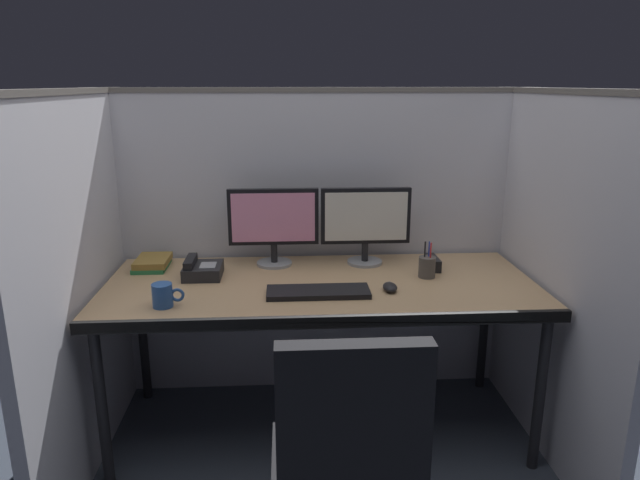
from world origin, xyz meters
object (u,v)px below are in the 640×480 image
monitor_right (366,221)px  book_stack (152,263)px  red_stapler (433,263)px  desk_phone (202,270)px  computer_mouse (390,287)px  desk (321,293)px  monitor_left (273,222)px  pen_cup (427,267)px  keyboard_main (318,292)px  coffee_mug (163,295)px

monitor_right → book_stack: size_ratio=2.04×
monitor_right → red_stapler: 0.38m
desk_phone → computer_mouse: bearing=-16.1°
desk → monitor_left: size_ratio=4.42×
desk → monitor_right: 0.44m
book_stack → pen_cup: (1.28, -0.21, 0.02)m
monitor_right → keyboard_main: (-0.25, -0.41, -0.20)m
monitor_right → keyboard_main: monitor_right is taller
monitor_right → desk_phone: size_ratio=2.26×
keyboard_main → book_stack: bearing=152.3°
desk → book_stack: bearing=161.5°
monitor_left → keyboard_main: 0.50m
monitor_right → coffee_mug: bearing=-149.7°
keyboard_main → pen_cup: 0.54m
desk → desk_phone: 0.56m
pen_cup → monitor_right: bearing=139.1°
desk → desk_phone: size_ratio=10.00×
monitor_right → red_stapler: size_ratio=2.87×
desk → computer_mouse: size_ratio=19.79×
keyboard_main → book_stack: size_ratio=2.04×
desk_phone → red_stapler: bearing=2.8°
desk → keyboard_main: bearing=-98.2°
keyboard_main → desk_phone: bearing=153.2°
monitor_right → computer_mouse: monitor_right is taller
computer_mouse → pen_cup: size_ratio=0.58×
monitor_left → desk: bearing=-52.9°
monitor_right → computer_mouse: 0.44m
monitor_left → coffee_mug: size_ratio=3.41×
monitor_left → coffee_mug: (-0.43, -0.51, -0.17)m
computer_mouse → desk_phone: bearing=163.9°
red_stapler → coffee_mug: bearing=-160.9°
monitor_right → desk_phone: 0.80m
monitor_left → pen_cup: 0.75m
monitor_right → red_stapler: monitor_right is taller
monitor_right → coffee_mug: size_ratio=3.41×
monitor_right → desk_phone: monitor_right is taller
monitor_right → keyboard_main: size_ratio=1.00×
desk_phone → book_stack: (-0.25, 0.14, -0.01)m
computer_mouse → pen_cup: 0.26m
pen_cup → desk_phone: bearing=176.1°
monitor_left → keyboard_main: monitor_left is taller
desk → desk_phone: desk_phone is taller
desk_phone → red_stapler: desk_phone is taller
book_stack → pen_cup: 1.29m
computer_mouse → book_stack: (-1.08, 0.38, 0.01)m
monitor_right → book_stack: bearing=-179.7°
pen_cup → desk: bearing=-174.1°
keyboard_main → desk_phone: 0.58m
keyboard_main → desk: bearing=81.8°
desk_phone → red_stapler: (1.08, 0.05, -0.01)m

